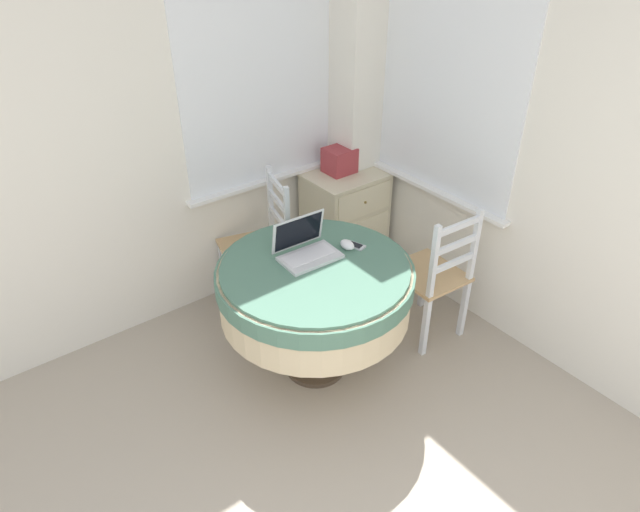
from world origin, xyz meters
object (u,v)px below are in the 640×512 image
Objects in this scene: computer_mouse at (347,245)px; dining_chair_near_back_window at (260,245)px; cell_phone at (355,246)px; storage_box at (340,160)px; round_dining_table at (315,287)px; laptop at (306,248)px; dining_chair_near_right_window at (433,276)px; corner_cabinet at (345,220)px.

computer_mouse is 0.11× the size of dining_chair_near_back_window.
cell_phone is 0.14× the size of dining_chair_near_back_window.
storage_box is at bearing 56.10° from cell_phone.
laptop is (0.02, 0.11, 0.19)m from round_dining_table.
storage_box reaches higher than dining_chair_near_right_window.
computer_mouse is at bearing -20.36° from laptop.
storage_box is (0.82, 0.72, 0.05)m from laptop.
round_dining_table is at bearing -137.91° from corner_cabinet.
round_dining_table is 0.80m from dining_chair_near_back_window.
cell_phone is 0.63× the size of storage_box.
storage_box is (-0.02, 0.05, 0.46)m from corner_cabinet.
storage_box is at bearing 53.38° from computer_mouse.
dining_chair_near_right_window is 0.97m from corner_cabinet.
round_dining_table is 5.45× the size of storage_box.
laptop is 0.88m from dining_chair_near_right_window.
storage_box is at bearing 44.51° from round_dining_table.
laptop is 0.30m from cell_phone.
storage_box reaches higher than corner_cabinet.
laptop is 0.24m from computer_mouse.
dining_chair_near_back_window is 1.00× the size of dining_chair_near_right_window.
laptop is 0.36× the size of dining_chair_near_right_window.
round_dining_table is at bearing 166.86° from dining_chair_near_right_window.
computer_mouse is (0.23, -0.08, -0.02)m from laptop.
laptop is 0.36× the size of dining_chair_near_back_window.
storage_box is (0.55, 0.81, 0.10)m from cell_phone.
laptop reaches higher than corner_cabinet.
laptop is at bearing -98.74° from dining_chair_near_back_window.
dining_chair_near_back_window is at bearing -175.22° from storage_box.
cell_phone is 0.17× the size of corner_cabinet.
storage_box reaches higher than cell_phone.
corner_cabinet is at bearing -66.51° from storage_box.
cell_phone is (0.30, 0.02, 0.15)m from round_dining_table.
dining_chair_near_back_window is at bearing 124.24° from dining_chair_near_right_window.
dining_chair_near_right_window is 1.09m from storage_box.
computer_mouse is at bearing 170.10° from cell_phone.
dining_chair_near_back_window is (-0.12, 0.74, -0.32)m from computer_mouse.
storage_box is (0.72, 0.06, 0.40)m from dining_chair_near_back_window.
laptop reaches higher than computer_mouse.
storage_box reaches higher than computer_mouse.
laptop reaches higher than dining_chair_near_right_window.
computer_mouse is 1.05m from corner_cabinet.
round_dining_table is 1.19m from corner_cabinet.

